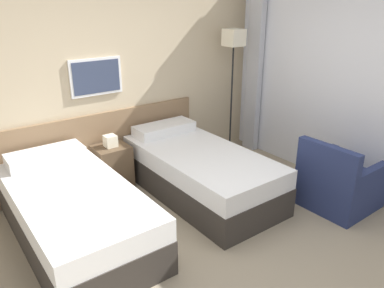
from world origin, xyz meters
The scene contains 7 objects.
ground_plane centered at (0.00, 0.00, 0.00)m, with size 16.00×16.00×0.00m, color gray.
wall_headboard centered at (-0.02, 2.30, 1.30)m, with size 10.00×0.10×2.70m.
bed_near_door centered at (-1.03, 1.23, 0.29)m, with size 1.00×2.03×0.68m.
bed_near_window centered at (0.51, 1.23, 0.29)m, with size 1.00×2.03×0.68m.
nightstand centered at (-0.26, 2.01, 0.28)m, with size 0.41×0.38×0.69m.
floor_lamp centered at (1.63, 1.93, 1.55)m, with size 0.24×0.24×1.83m.
armchair centered at (1.58, 0.06, 0.26)m, with size 0.76×0.72×0.81m.
Camera 1 is at (-1.98, -1.96, 2.24)m, focal length 35.00 mm.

